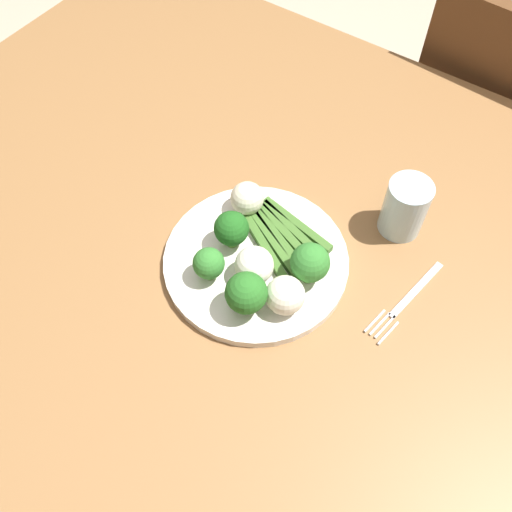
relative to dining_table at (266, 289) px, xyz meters
name	(u,v)px	position (x,y,z in m)	size (l,w,h in m)	color
ground_plane	(262,415)	(0.00, 0.00, -0.66)	(6.00, 6.00, 0.02)	#B7A88E
dining_table	(266,289)	(0.00, 0.00, 0.00)	(1.43, 1.07, 0.73)	olive
chair	(496,146)	(-0.18, -0.67, -0.15)	(0.43, 0.43, 0.87)	brown
plate	(256,261)	(0.01, 0.01, 0.09)	(0.27, 0.27, 0.01)	silver
asparagus_bundle	(281,236)	(0.00, -0.04, 0.11)	(0.15, 0.11, 0.01)	#3D6626
broccoli_back_right	(231,229)	(0.05, 0.01, 0.14)	(0.05, 0.05, 0.06)	#4C7F2B
broccoli_back	(209,264)	(0.05, 0.08, 0.13)	(0.04, 0.04, 0.05)	#609E3D
broccoli_outer_edge	(308,265)	(-0.07, 0.00, 0.14)	(0.05, 0.05, 0.07)	#609E3D
broccoli_front	(246,293)	(-0.03, 0.09, 0.14)	(0.06, 0.06, 0.07)	#568E33
cauliflower_mid	(285,295)	(-0.07, 0.06, 0.13)	(0.05, 0.05, 0.05)	silver
cauliflower_front_left	(254,265)	(-0.01, 0.04, 0.13)	(0.05, 0.05, 0.05)	white
cauliflower_edge	(247,198)	(0.07, -0.05, 0.13)	(0.05, 0.05, 0.05)	beige
fork	(406,301)	(-0.20, -0.05, 0.09)	(0.05, 0.17, 0.00)	silver
water_glass	(405,208)	(-0.13, -0.17, 0.13)	(0.06, 0.06, 0.09)	silver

